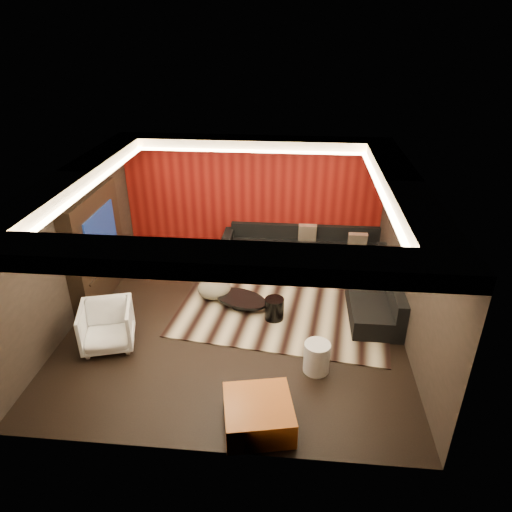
# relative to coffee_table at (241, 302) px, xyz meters

# --- Properties ---
(floor) EXTENTS (6.00, 6.00, 0.02)m
(floor) POSITION_rel_coffee_table_xyz_m (-0.02, -0.44, -0.12)
(floor) COLOR black
(floor) RESTS_ON ground
(ceiling) EXTENTS (6.00, 6.00, 0.02)m
(ceiling) POSITION_rel_coffee_table_xyz_m (-0.02, -0.44, 2.70)
(ceiling) COLOR silver
(ceiling) RESTS_ON ground
(wall_back) EXTENTS (6.00, 0.02, 2.80)m
(wall_back) POSITION_rel_coffee_table_xyz_m (-0.02, 2.57, 1.29)
(wall_back) COLOR black
(wall_back) RESTS_ON ground
(wall_left) EXTENTS (0.02, 6.00, 2.80)m
(wall_left) POSITION_rel_coffee_table_xyz_m (-3.03, -0.44, 1.29)
(wall_left) COLOR black
(wall_left) RESTS_ON ground
(wall_right) EXTENTS (0.02, 6.00, 2.80)m
(wall_right) POSITION_rel_coffee_table_xyz_m (2.99, -0.44, 1.29)
(wall_right) COLOR black
(wall_right) RESTS_ON ground
(red_feature_wall) EXTENTS (5.98, 0.05, 2.78)m
(red_feature_wall) POSITION_rel_coffee_table_xyz_m (-0.02, 2.53, 1.29)
(red_feature_wall) COLOR #6B0C0A
(red_feature_wall) RESTS_ON ground
(soffit_back) EXTENTS (6.00, 0.60, 0.22)m
(soffit_back) POSITION_rel_coffee_table_xyz_m (-0.02, 2.26, 2.58)
(soffit_back) COLOR silver
(soffit_back) RESTS_ON ground
(soffit_front) EXTENTS (6.00, 0.60, 0.22)m
(soffit_front) POSITION_rel_coffee_table_xyz_m (-0.02, -3.14, 2.58)
(soffit_front) COLOR silver
(soffit_front) RESTS_ON ground
(soffit_left) EXTENTS (0.60, 4.80, 0.22)m
(soffit_left) POSITION_rel_coffee_table_xyz_m (-2.72, -0.44, 2.58)
(soffit_left) COLOR silver
(soffit_left) RESTS_ON ground
(soffit_right) EXTENTS (0.60, 4.80, 0.22)m
(soffit_right) POSITION_rel_coffee_table_xyz_m (2.68, -0.44, 2.58)
(soffit_right) COLOR silver
(soffit_right) RESTS_ON ground
(cove_back) EXTENTS (4.80, 0.08, 0.04)m
(cove_back) POSITION_rel_coffee_table_xyz_m (-0.02, 1.92, 2.49)
(cove_back) COLOR #FFD899
(cove_back) RESTS_ON ground
(cove_front) EXTENTS (4.80, 0.08, 0.04)m
(cove_front) POSITION_rel_coffee_table_xyz_m (-0.02, -2.80, 2.49)
(cove_front) COLOR #FFD899
(cove_front) RESTS_ON ground
(cove_left) EXTENTS (0.08, 4.80, 0.04)m
(cove_left) POSITION_rel_coffee_table_xyz_m (-2.38, -0.44, 2.49)
(cove_left) COLOR #FFD899
(cove_left) RESTS_ON ground
(cove_right) EXTENTS (0.08, 4.80, 0.04)m
(cove_right) POSITION_rel_coffee_table_xyz_m (2.34, -0.44, 2.49)
(cove_right) COLOR #FFD899
(cove_right) RESTS_ON ground
(tv_surround) EXTENTS (0.30, 2.00, 2.20)m
(tv_surround) POSITION_rel_coffee_table_xyz_m (-2.87, 0.16, 0.99)
(tv_surround) COLOR black
(tv_surround) RESTS_ON ground
(tv_screen) EXTENTS (0.04, 1.30, 0.80)m
(tv_screen) POSITION_rel_coffee_table_xyz_m (-2.71, 0.16, 1.34)
(tv_screen) COLOR black
(tv_screen) RESTS_ON ground
(tv_shelf) EXTENTS (0.04, 1.60, 0.04)m
(tv_shelf) POSITION_rel_coffee_table_xyz_m (-2.71, 0.16, 0.59)
(tv_shelf) COLOR black
(tv_shelf) RESTS_ON ground
(rug) EXTENTS (4.34, 3.47, 0.02)m
(rug) POSITION_rel_coffee_table_xyz_m (0.85, 0.12, -0.10)
(rug) COLOR tan
(rug) RESTS_ON floor
(coffee_table) EXTENTS (1.45, 1.45, 0.18)m
(coffee_table) POSITION_rel_coffee_table_xyz_m (0.00, 0.00, 0.00)
(coffee_table) COLOR black
(coffee_table) RESTS_ON rug
(drum_stool) EXTENTS (0.47, 0.47, 0.42)m
(drum_stool) POSITION_rel_coffee_table_xyz_m (0.68, -0.37, 0.12)
(drum_stool) COLOR black
(drum_stool) RESTS_ON rug
(striped_pouf) EXTENTS (0.72, 0.72, 0.37)m
(striped_pouf) POSITION_rel_coffee_table_xyz_m (-0.58, 0.29, 0.09)
(striped_pouf) COLOR beige
(striped_pouf) RESTS_ON rug
(white_side_table) EXTENTS (0.50, 0.50, 0.52)m
(white_side_table) POSITION_rel_coffee_table_xyz_m (1.43, -1.73, 0.15)
(white_side_table) COLOR silver
(white_side_table) RESTS_ON floor
(orange_ottoman) EXTENTS (1.09, 1.09, 0.41)m
(orange_ottoman) POSITION_rel_coffee_table_xyz_m (0.61, -2.94, 0.09)
(orange_ottoman) COLOR #AD4916
(orange_ottoman) RESTS_ON floor
(armchair) EXTENTS (1.05, 1.07, 0.79)m
(armchair) POSITION_rel_coffee_table_xyz_m (-2.12, -1.41, 0.28)
(armchair) COLOR white
(armchair) RESTS_ON floor
(sectional_sofa) EXTENTS (3.65, 3.50, 0.75)m
(sectional_sofa) POSITION_rel_coffee_table_xyz_m (1.72, 1.43, 0.15)
(sectional_sofa) COLOR black
(sectional_sofa) RESTS_ON floor
(throw_pillows) EXTENTS (1.76, 1.70, 0.50)m
(throw_pillows) POSITION_rel_coffee_table_xyz_m (2.16, 1.71, 0.51)
(throw_pillows) COLOR tan
(throw_pillows) RESTS_ON sectional_sofa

